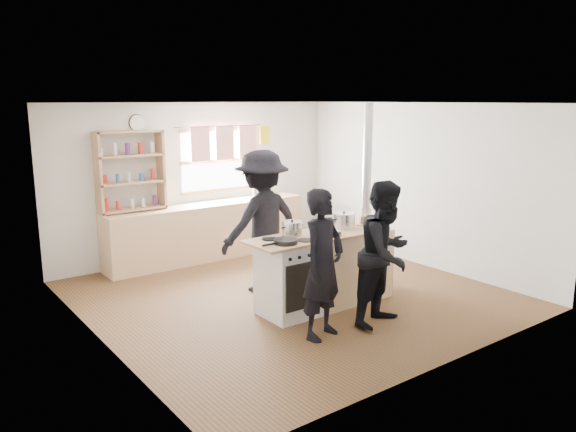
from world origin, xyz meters
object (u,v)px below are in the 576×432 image
(cooking_island, at_px, (326,269))
(bread_board, at_px, (369,221))
(thermos, at_px, (255,188))
(stockpot_stove, at_px, (292,228))
(person_near_left, at_px, (323,264))
(stockpot_counter, at_px, (344,220))
(skillet_greens, at_px, (286,241))
(roast_tray, at_px, (325,232))
(flue_heater, at_px, (365,240))
(person_near_right, at_px, (386,254))
(person_far, at_px, (262,222))

(cooking_island, xyz_separation_m, bread_board, (0.73, 0.01, 0.51))
(thermos, xyz_separation_m, stockpot_stove, (-1.19, -2.63, -0.05))
(thermos, distance_m, person_near_left, 3.78)
(cooking_island, bearing_deg, thermos, 74.49)
(bread_board, relative_size, person_near_left, 0.19)
(stockpot_counter, bearing_deg, skillet_greens, -169.40)
(roast_tray, distance_m, flue_heater, 1.08)
(cooking_island, relative_size, person_near_right, 1.18)
(stockpot_counter, xyz_separation_m, person_near_right, (-0.21, -0.94, -0.19))
(person_near_left, bearing_deg, stockpot_counter, 22.12)
(flue_heater, bearing_deg, stockpot_counter, -164.45)
(stockpot_counter, height_order, person_far, person_far)
(skillet_greens, height_order, stockpot_stove, stockpot_stove)
(person_far, bearing_deg, flue_heater, 145.32)
(stockpot_counter, relative_size, bread_board, 0.92)
(cooking_island, bearing_deg, person_far, 109.36)
(bread_board, height_order, flue_heater, flue_heater)
(stockpot_counter, xyz_separation_m, flue_heater, (0.54, 0.15, -0.37))
(stockpot_counter, height_order, bread_board, stockpot_counter)
(stockpot_stove, relative_size, person_near_right, 0.15)
(skillet_greens, xyz_separation_m, flue_heater, (1.61, 0.35, -0.30))
(flue_heater, height_order, person_near_right, flue_heater)
(stockpot_stove, height_order, flue_heater, flue_heater)
(flue_heater, bearing_deg, bread_board, -126.40)
(stockpot_counter, distance_m, bread_board, 0.38)
(bread_board, distance_m, person_far, 1.41)
(skillet_greens, bearing_deg, thermos, 62.82)
(thermos, bearing_deg, cooking_island, -105.51)
(thermos, height_order, person_near_right, person_near_right)
(bread_board, bearing_deg, stockpot_counter, 168.57)
(cooking_island, distance_m, flue_heater, 0.95)
(stockpot_counter, bearing_deg, person_near_left, -141.94)
(thermos, distance_m, cooking_island, 2.94)
(person_near_left, bearing_deg, person_near_right, -25.81)
(stockpot_counter, bearing_deg, stockpot_stove, 175.75)
(roast_tray, distance_m, stockpot_stove, 0.40)
(cooking_island, xyz_separation_m, stockpot_stove, (-0.42, 0.14, 0.55))
(person_far, bearing_deg, roast_tray, 98.14)
(roast_tray, bearing_deg, person_near_left, -131.68)
(flue_heater, height_order, person_near_left, flue_heater)
(thermos, relative_size, skillet_greens, 1.16)
(stockpot_stove, distance_m, person_far, 0.80)
(thermos, bearing_deg, bread_board, -90.76)
(thermos, xyz_separation_m, flue_heater, (0.13, -2.54, -0.41))
(skillet_greens, height_order, person_near_left, person_near_left)
(thermos, xyz_separation_m, cooking_island, (-0.77, -2.77, -0.60))
(roast_tray, height_order, person_near_right, person_near_right)
(skillet_greens, bearing_deg, stockpot_counter, 10.60)
(cooking_island, distance_m, roast_tray, 0.51)
(cooking_island, distance_m, stockpot_stove, 0.71)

